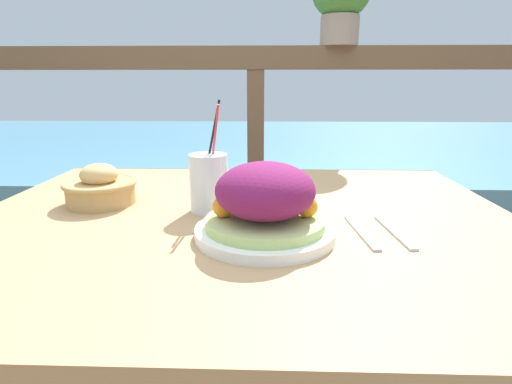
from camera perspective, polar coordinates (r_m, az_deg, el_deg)
patio_table at (r=0.91m, az=-1.88°, el=-8.37°), size 1.20×0.97×0.73m
railing_fence at (r=1.72m, az=-0.03°, el=10.28°), size 2.80×0.08×1.15m
sea_backdrop at (r=4.29m, az=1.07°, el=4.73°), size 12.00×4.00×0.42m
salad_plate at (r=0.74m, az=1.31°, el=-1.93°), size 0.26×0.26×0.14m
drink_glass at (r=0.90m, az=-6.76°, el=1.33°), size 0.09×0.09×0.25m
bread_basket at (r=1.02m, az=-21.35°, el=0.57°), size 0.17×0.17×0.10m
fork at (r=0.80m, az=14.82°, el=-5.52°), size 0.03×0.18×0.00m
knife at (r=0.82m, az=19.12°, el=-5.34°), size 0.03×0.18×0.00m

